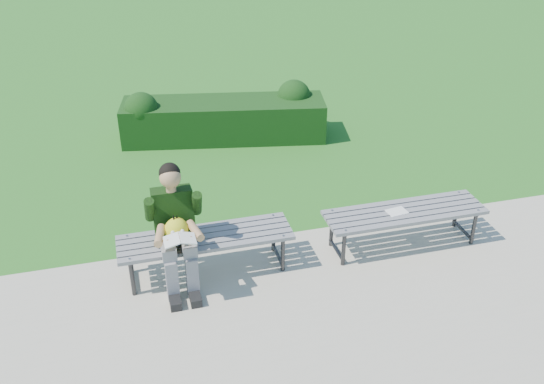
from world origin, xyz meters
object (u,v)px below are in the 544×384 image
seated_boy (175,225)px  bench_right (405,215)px  hedge (224,117)px  paper_sheet (397,212)px  bench_left (206,240)px

seated_boy → bench_right: bearing=0.5°
hedge → seated_boy: 3.66m
seated_boy → paper_sheet: (2.42, 0.02, -0.24)m
bench_left → seated_boy: 0.43m
hedge → bench_left: size_ratio=1.76×
bench_right → paper_sheet: bearing=180.0°
hedge → bench_right: 3.70m
paper_sheet → seated_boy: bearing=-179.5°
bench_right → paper_sheet: (-0.10, 0.00, 0.06)m
bench_right → seated_boy: bearing=-179.5°
hedge → seated_boy: bearing=-108.3°
hedge → paper_sheet: size_ratio=13.22×
bench_left → seated_boy: (-0.30, -0.09, 0.30)m
bench_left → bench_right: (2.22, -0.07, 0.00)m
bench_left → paper_sheet: (2.12, -0.07, 0.06)m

